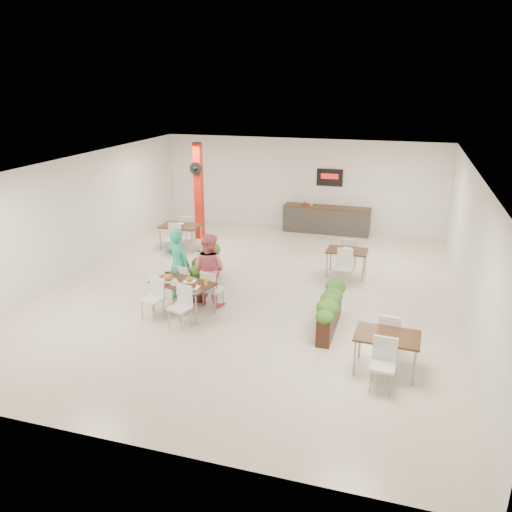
{
  "coord_description": "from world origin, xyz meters",
  "views": [
    {
      "loc": [
        3.44,
        -11.24,
        5.1
      ],
      "look_at": [
        0.23,
        -0.42,
        1.1
      ],
      "focal_mm": 35.0,
      "sensor_mm": 36.0,
      "label": 1
    }
  ],
  "objects": [
    {
      "name": "diner_woman",
      "position": [
        -0.74,
        -1.01,
        0.88
      ],
      "size": [
        1.0,
        0.87,
        1.75
      ],
      "primitive_type": "imported",
      "rotation": [
        0.0,
        0.0,
        2.87
      ],
      "color": "#EC6979",
      "rests_on": "ground"
    },
    {
      "name": "room_shell",
      "position": [
        0.0,
        0.0,
        2.01
      ],
      "size": [
        10.1,
        12.1,
        3.22
      ],
      "color": "white",
      "rests_on": "ground"
    },
    {
      "name": "main_table",
      "position": [
        -1.16,
        -1.66,
        0.64
      ],
      "size": [
        1.61,
        1.89,
        0.92
      ],
      "rotation": [
        0.0,
        0.0,
        -0.27
      ],
      "color": "black",
      "rests_on": "ground"
    },
    {
      "name": "service_counter",
      "position": [
        1.0,
        5.65,
        0.49
      ],
      "size": [
        3.0,
        0.64,
        2.2
      ],
      "color": "#2D2A28",
      "rests_on": "ground"
    },
    {
      "name": "ground",
      "position": [
        0.0,
        0.0,
        0.0
      ],
      "size": [
        12.0,
        12.0,
        0.0
      ],
      "primitive_type": "plane",
      "color": "beige",
      "rests_on": "ground"
    },
    {
      "name": "planter_left",
      "position": [
        -1.23,
        -0.11,
        0.53
      ],
      "size": [
        0.69,
        2.11,
        1.12
      ],
      "rotation": [
        0.0,
        0.0,
        1.74
      ],
      "color": "black",
      "rests_on": "ground"
    },
    {
      "name": "planter_right",
      "position": [
        2.21,
        -1.56,
        0.49
      ],
      "size": [
        0.42,
        1.8,
        0.93
      ],
      "rotation": [
        0.0,
        0.0,
        1.56
      ],
      "color": "black",
      "rests_on": "ground"
    },
    {
      "name": "side_table_b",
      "position": [
        2.18,
        1.7,
        0.62
      ],
      "size": [
        1.1,
        1.63,
        0.92
      ],
      "rotation": [
        0.0,
        0.0,
        -0.02
      ],
      "color": "black",
      "rests_on": "ground"
    },
    {
      "name": "side_table_c",
      "position": [
        3.44,
        -2.89,
        0.62
      ],
      "size": [
        1.19,
        1.64,
        0.92
      ],
      "rotation": [
        0.0,
        0.0,
        -0.05
      ],
      "color": "black",
      "rests_on": "ground"
    },
    {
      "name": "diner_man",
      "position": [
        -1.54,
        -1.01,
        0.91
      ],
      "size": [
        0.75,
        0.6,
        1.81
      ],
      "primitive_type": "imported",
      "rotation": [
        0.0,
        0.0,
        2.87
      ],
      "color": "#27AC80",
      "rests_on": "ground"
    },
    {
      "name": "red_column",
      "position": [
        -3.0,
        3.79,
        1.64
      ],
      "size": [
        0.4,
        0.41,
        3.2
      ],
      "color": "#AE1A0B",
      "rests_on": "ground"
    },
    {
      "name": "side_table_a",
      "position": [
        -3.19,
        2.66,
        0.63
      ],
      "size": [
        1.24,
        1.63,
        0.92
      ],
      "rotation": [
        0.0,
        0.0,
        0.01
      ],
      "color": "black",
      "rests_on": "ground"
    }
  ]
}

